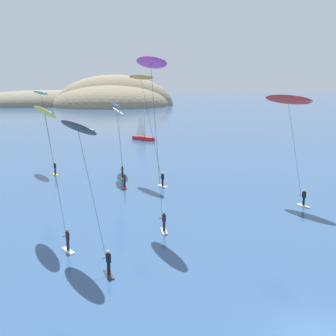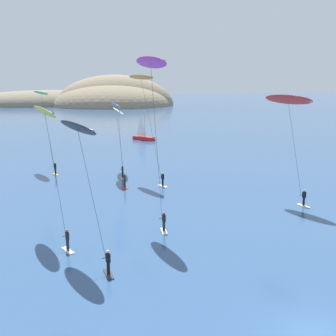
% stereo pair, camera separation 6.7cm
% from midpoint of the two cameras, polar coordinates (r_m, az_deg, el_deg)
% --- Properties ---
extents(headland_island, '(99.15, 46.61, 27.44)m').
position_cam_midpoint_polar(headland_island, '(194.97, -9.48, 8.34)').
color(headland_island, '#7A705B').
rests_on(headland_island, ground).
extents(sailboat_near, '(4.76, 5.01, 5.70)m').
position_cam_midpoint_polar(sailboat_near, '(85.49, -3.12, 4.22)').
color(sailboat_near, '#B22323').
rests_on(sailboat_near, ground).
extents(kitesurfer_black, '(3.54, 7.48, 9.65)m').
position_cam_midpoint_polar(kitesurfer_black, '(29.11, -11.84, 4.15)').
color(kitesurfer_black, '#2D2D33').
rests_on(kitesurfer_black, ground).
extents(kitesurfer_white, '(1.52, 8.14, 8.59)m').
position_cam_midpoint_polar(kitesurfer_white, '(56.31, -6.68, 7.13)').
color(kitesurfer_white, yellow).
rests_on(kitesurfer_white, ground).
extents(kitesurfer_red, '(3.57, 5.96, 10.87)m').
position_cam_midpoint_polar(kitesurfer_red, '(43.43, 16.13, 8.00)').
color(kitesurfer_red, silver).
rests_on(kitesurfer_red, ground).
extents(kitesurfer_magenta, '(2.59, 6.14, 14.15)m').
position_cam_midpoint_polar(kitesurfer_magenta, '(34.89, -2.19, 12.59)').
color(kitesurfer_magenta, silver).
rests_on(kitesurfer_magenta, ground).
extents(kitesurfer_blue, '(1.38, 9.03, 9.51)m').
position_cam_midpoint_polar(kitesurfer_blue, '(52.48, -6.93, 7.53)').
color(kitesurfer_blue, red).
rests_on(kitesurfer_blue, ground).
extents(kitesurfer_green, '(3.52, 7.57, 10.74)m').
position_cam_midpoint_polar(kitesurfer_green, '(59.39, -16.67, 8.91)').
color(kitesurfer_green, yellow).
rests_on(kitesurfer_green, ground).
extents(kitesurfer_orange, '(3.86, 7.86, 12.83)m').
position_cam_midpoint_polar(kitesurfer_orange, '(51.07, -3.41, 11.00)').
color(kitesurfer_orange, silver).
rests_on(kitesurfer_orange, ground).
extents(kitesurfer_yellow, '(3.32, 8.02, 10.35)m').
position_cam_midpoint_polar(kitesurfer_yellow, '(34.05, -16.11, 6.11)').
color(kitesurfer_yellow, silver).
rests_on(kitesurfer_yellow, ground).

